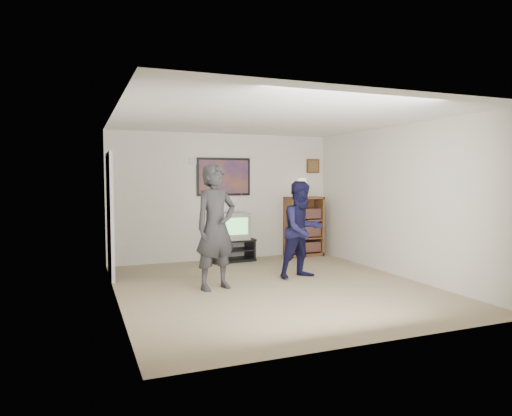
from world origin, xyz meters
TOP-DOWN VIEW (x-y plane):
  - room_shell at (0.00, 0.35)m, footprint 4.51×5.00m
  - media_stand at (0.07, 2.23)m, footprint 0.90×0.55m
  - crt_television at (0.08, 2.23)m, footprint 0.62×0.52m
  - bookshelf at (1.69, 2.28)m, footprint 0.75×0.43m
  - table_lamp at (1.65, 2.30)m, footprint 0.25×0.25m
  - person_tall at (-0.84, 0.20)m, footprint 0.77×0.62m
  - person_short at (0.69, 0.42)m, footprint 0.86×0.72m
  - controller_left at (-0.83, 0.42)m, footprint 0.06×0.12m
  - controller_right at (0.69, 0.68)m, footprint 0.08×0.12m
  - poster at (0.00, 2.48)m, footprint 1.10×0.03m
  - air_vent at (-0.55, 2.48)m, footprint 0.28×0.02m
  - small_picture at (2.00, 2.48)m, footprint 0.30×0.03m
  - doorway at (-2.23, 1.60)m, footprint 0.03×0.85m

SIDE VIEW (x-z plane):
  - media_stand at x=0.07m, z-range 0.00..0.43m
  - bookshelf at x=1.69m, z-range 0.00..1.23m
  - crt_television at x=0.08m, z-range 0.43..0.95m
  - person_short at x=0.69m, z-range 0.00..1.58m
  - person_tall at x=-0.84m, z-range 0.00..1.83m
  - doorway at x=-2.23m, z-range 0.00..2.00m
  - controller_right at x=0.69m, z-range 1.00..1.03m
  - controller_left at x=-0.83m, z-range 1.20..1.23m
  - room_shell at x=0.00m, z-range 0.00..2.50m
  - table_lamp at x=1.65m, z-range 1.23..1.62m
  - poster at x=0.00m, z-range 1.27..2.02m
  - small_picture at x=2.00m, z-range 1.73..2.03m
  - air_vent at x=-0.55m, z-range 1.88..2.02m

